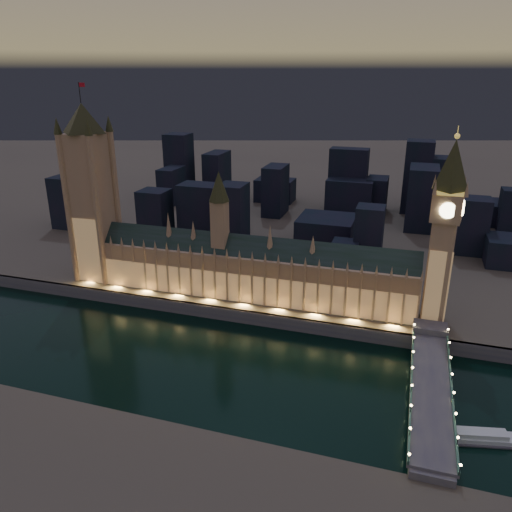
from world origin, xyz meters
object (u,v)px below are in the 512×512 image
(westminster_bridge, at_px, (430,388))
(elizabeth_tower, at_px, (446,219))
(river_boat, at_px, (481,437))
(victoria_tower, at_px, (91,186))
(palace_of_westminster, at_px, (250,269))

(westminster_bridge, bearing_deg, elizabeth_tower, 88.85)
(elizabeth_tower, xyz_separation_m, river_boat, (18.69, -87.35, -66.64))
(victoria_tower, distance_m, river_boat, 261.69)
(palace_of_westminster, bearing_deg, river_boat, -34.25)
(palace_of_westminster, bearing_deg, victoria_tower, 179.91)
(palace_of_westminster, distance_m, westminster_bridge, 127.82)
(victoria_tower, relative_size, river_boat, 3.21)
(palace_of_westminster, relative_size, river_boat, 5.12)
(victoria_tower, distance_m, westminster_bridge, 235.51)
(elizabeth_tower, bearing_deg, victoria_tower, 180.00)
(victoria_tower, xyz_separation_m, river_boat, (236.69, -87.35, -69.52))
(victoria_tower, bearing_deg, palace_of_westminster, -0.09)
(victoria_tower, height_order, river_boat, victoria_tower)
(elizabeth_tower, bearing_deg, westminster_bridge, -91.15)
(elizabeth_tower, relative_size, westminster_bridge, 0.96)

